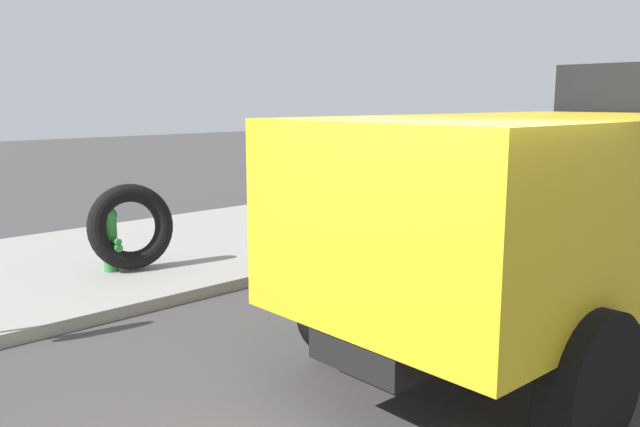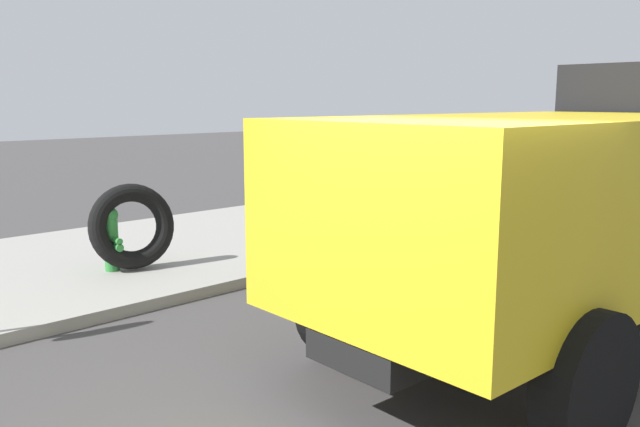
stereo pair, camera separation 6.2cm
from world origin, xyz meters
TOP-DOWN VIEW (x-y plane):
  - sidewalk_curb at (0.00, 6.50)m, footprint 36.00×5.00m
  - fire_hydrant at (0.64, 5.61)m, footprint 0.23×0.53m
  - loose_tire at (0.89, 5.48)m, footprint 1.29×0.70m
  - dump_truck_yellow at (3.46, 0.02)m, footprint 7.10×3.05m

SIDE VIEW (x-z plane):
  - sidewalk_curb at x=0.00m, z-range 0.00..0.15m
  - fire_hydrant at x=0.64m, z-range 0.18..1.10m
  - loose_tire at x=0.89m, z-range 0.15..1.40m
  - dump_truck_yellow at x=3.46m, z-range 0.11..3.11m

